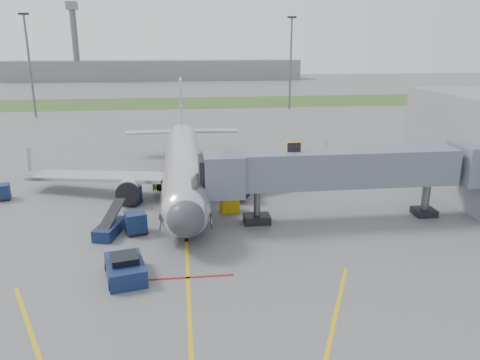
{
  "coord_description": "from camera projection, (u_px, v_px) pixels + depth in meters",
  "views": [
    {
      "loc": [
        -0.08,
        -31.56,
        14.63
      ],
      "look_at": [
        4.83,
        7.18,
        3.2
      ],
      "focal_mm": 35.0,
      "sensor_mm": 36.0,
      "label": 1
    }
  ],
  "objects": [
    {
      "name": "control_tower",
      "position": [
        75.0,
        36.0,
        181.57
      ],
      "size": [
        4.0,
        4.0,
        30.0
      ],
      "color": "#595B60",
      "rests_on": "ground"
    },
    {
      "name": "pushback_tug",
      "position": [
        125.0,
        269.0,
        30.17
      ],
      "size": [
        3.12,
        4.23,
        1.59
      ],
      "color": "#0D153B",
      "rests_on": "ground"
    },
    {
      "name": "grass_strip",
      "position": [
        181.0,
        103.0,
        119.86
      ],
      "size": [
        300.0,
        25.0,
        0.01
      ],
      "primitive_type": "cube",
      "color": "#2D4C1E",
      "rests_on": "ground"
    },
    {
      "name": "apron_markings",
      "position": [
        189.0,
        306.0,
        27.12
      ],
      "size": [
        21.52,
        50.0,
        0.01
      ],
      "color": "gold",
      "rests_on": "ground"
    },
    {
      "name": "ramp_worker",
      "position": [
        154.0,
        186.0,
        47.33
      ],
      "size": [
        0.68,
        0.66,
        1.57
      ],
      "primitive_type": "imported",
      "rotation": [
        0.0,
        0.0,
        0.72
      ],
      "color": "#95DF1A",
      "rests_on": "ground"
    },
    {
      "name": "distant_terminal",
      "position": [
        155.0,
        70.0,
        193.7
      ],
      "size": [
        120.0,
        14.0,
        8.0
      ],
      "primitive_type": "cube",
      "color": "slate",
      "rests_on": "ground"
    },
    {
      "name": "baggage_cart_a",
      "position": [
        136.0,
        223.0,
        37.25
      ],
      "size": [
        1.99,
        1.99,
        1.74
      ],
      "color": "#0D153B",
      "rests_on": "ground"
    },
    {
      "name": "ground",
      "position": [
        187.0,
        252.0,
        34.17
      ],
      "size": [
        400.0,
        400.0,
        0.0
      ],
      "primitive_type": "plane",
      "color": "#565659",
      "rests_on": "ground"
    },
    {
      "name": "ground_power_cart",
      "position": [
        230.0,
        205.0,
        42.09
      ],
      "size": [
        1.79,
        1.37,
        1.29
      ],
      "color": "#E6B00D",
      "rests_on": "ground"
    },
    {
      "name": "light_mast_right",
      "position": [
        291.0,
        61.0,
        105.57
      ],
      "size": [
        2.0,
        0.44,
        20.4
      ],
      "color": "#595B60",
      "rests_on": "ground"
    },
    {
      "name": "baggage_cart_c",
      "position": [
        132.0,
        196.0,
        43.94
      ],
      "size": [
        1.98,
        1.98,
        1.68
      ],
      "color": "#0D153B",
      "rests_on": "ground"
    },
    {
      "name": "baggage_cart_b",
      "position": [
        2.0,
        192.0,
        45.32
      ],
      "size": [
        1.7,
        1.7,
        1.54
      ],
      "color": "#0D153B",
      "rests_on": "ground"
    },
    {
      "name": "belt_loader",
      "position": [
        110.0,
        228.0,
        37.14
      ],
      "size": [
        2.33,
        4.64,
        2.19
      ],
      "color": "#0D153B",
      "rests_on": "ground"
    },
    {
      "name": "jet_bridge",
      "position": [
        338.0,
        169.0,
        39.23
      ],
      "size": [
        25.3,
        4.0,
        6.9
      ],
      "color": "slate",
      "rests_on": "ground"
    },
    {
      "name": "light_mast_left",
      "position": [
        30.0,
        63.0,
        94.16
      ],
      "size": [
        2.0,
        0.44,
        20.4
      ],
      "color": "#595B60",
      "rests_on": "ground"
    },
    {
      "name": "airliner",
      "position": [
        183.0,
        165.0,
        47.95
      ],
      "size": [
        32.1,
        35.67,
        10.25
      ],
      "color": "silver",
      "rests_on": "ground"
    }
  ]
}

